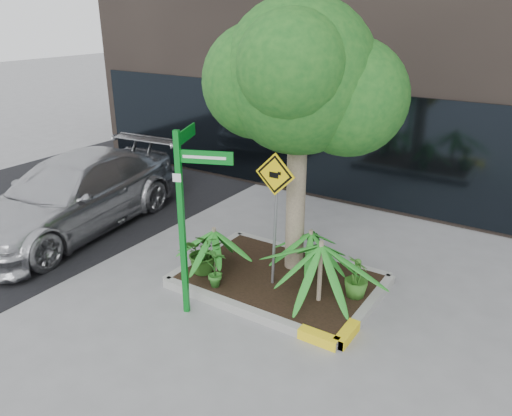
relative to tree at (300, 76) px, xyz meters
The scene contains 14 objects.
ground 3.55m from the tree, 105.75° to the right, with size 80.00×80.00×0.00m, color gray.
asphalt_road 7.60m from the tree, behind, with size 7.00×80.00×0.01m, color black.
planter 3.39m from the tree, 89.06° to the right, with size 3.35×2.36×0.15m.
tree is the anchor object (origin of this frame).
palm_front 2.62m from the tree, 42.04° to the right, with size 1.15×1.15×1.28m.
palm_left 2.90m from the tree, 139.73° to the right, with size 0.92×0.92×1.02m.
palm_back 2.60m from the tree, ahead, with size 0.87×0.87×0.96m.
parked_car 5.63m from the tree, behind, with size 2.15×5.29×1.54m, color #B5B6BA.
shrub_a 3.31m from the tree, 138.33° to the right, with size 0.71×0.71×0.79m, color #255518.
shrub_b 3.26m from the tree, 15.75° to the right, with size 0.39×0.39×0.69m, color #347222.
shrub_c 3.31m from the tree, 118.66° to the right, with size 0.38×0.38×0.72m, color #2D7424.
shrub_d 2.98m from the tree, 39.09° to the left, with size 0.38×0.38×0.70m, color #1D661E.
street_sign_post 2.66m from the tree, 112.48° to the right, with size 1.05×0.81×2.89m.
cattle_sign 1.91m from the tree, 91.01° to the right, with size 0.69×0.17×2.24m.
Camera 1 is at (3.95, -6.22, 4.43)m, focal length 35.00 mm.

